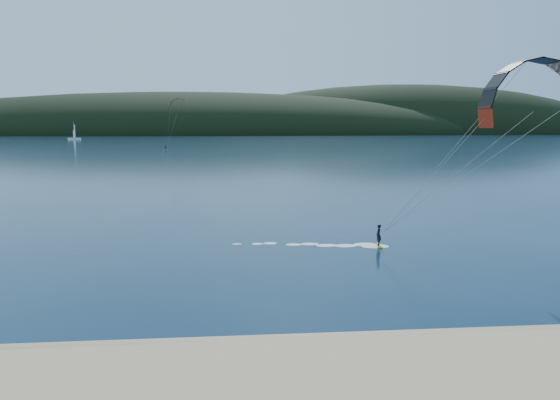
% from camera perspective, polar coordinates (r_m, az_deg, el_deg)
% --- Properties ---
extents(wet_sand, '(220.00, 2.50, 0.10)m').
position_cam_1_polar(wet_sand, '(21.53, -7.27, -15.24)').
color(wet_sand, '#927955').
rests_on(wet_sand, ground).
extents(headland, '(1200.00, 310.00, 140.00)m').
position_cam_1_polar(headland, '(760.68, -5.42, 6.81)').
color(headland, black).
rests_on(headland, ground).
extents(kitesurfer_near, '(22.33, 7.76, 12.65)m').
position_cam_1_polar(kitesurfer_near, '(37.43, 23.79, 7.71)').
color(kitesurfer_near, yellow).
rests_on(kitesurfer_near, ground).
extents(kitesurfer_far, '(10.29, 6.66, 18.53)m').
position_cam_1_polar(kitesurfer_far, '(212.12, -10.47, 9.31)').
color(kitesurfer_far, yellow).
rests_on(kitesurfer_far, ground).
extents(sailboat, '(8.76, 5.78, 12.76)m').
position_cam_1_polar(sailboat, '(431.01, -20.59, 6.02)').
color(sailboat, white).
rests_on(sailboat, ground).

